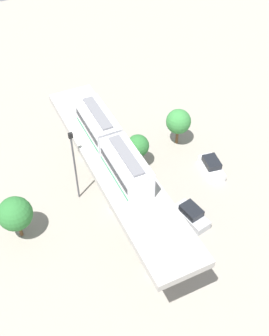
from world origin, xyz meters
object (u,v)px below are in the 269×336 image
tree_far_corner (178,122)px  parked_car_white (211,167)px  tree_near_viaduct (15,214)px  train (112,145)px  tree_mid_lot (138,146)px  parked_car_silver (191,215)px  signal_post (75,164)px

tree_far_corner → parked_car_white: bearing=-79.4°
tree_near_viaduct → train: bearing=0.8°
tree_near_viaduct → tree_mid_lot: 16.01m
parked_car_silver → tree_mid_lot: bearing=88.3°
parked_car_white → tree_mid_lot: (-7.53, 4.69, 2.44)m
tree_far_corner → parked_car_silver: bearing=-112.7°
train → tree_mid_lot: 8.09m
parked_car_white → tree_mid_lot: bearing=157.0°
parked_car_silver → tree_near_viaduct: tree_near_viaduct is taller
tree_mid_lot → signal_post: (-8.22, -1.70, 2.04)m
tree_near_viaduct → signal_post: 7.83m
train → tree_near_viaduct: 11.71m
parked_car_white → tree_near_viaduct: (-23.00, 0.59, 2.73)m
train → parked_car_silver: size_ratio=3.04×
train → tree_mid_lot: train is taller
tree_near_viaduct → tree_mid_lot: size_ratio=1.15×
parked_car_silver → parked_car_white: (6.00, 5.30, 0.00)m
parked_car_silver → parked_car_white: 8.01m
tree_far_corner → signal_post: size_ratio=0.54×
parked_car_white → tree_far_corner: (-1.17, 6.28, 2.74)m
parked_car_silver → tree_near_viaduct: size_ratio=0.85×
tree_near_viaduct → tree_far_corner: (21.83, 5.69, 0.01)m
parked_car_white → train: bearing=-174.5°
tree_far_corner → signal_post: 15.05m
tree_mid_lot → parked_car_silver: bearing=-81.3°
parked_car_white → tree_near_viaduct: bearing=-172.6°
parked_car_silver → signal_post: signal_post is taller
parked_car_silver → parked_car_white: size_ratio=1.01×
train → tree_mid_lot: (4.82, 3.95, -5.16)m
parked_car_silver → tree_mid_lot: 10.39m
train → signal_post: bearing=146.6°
parked_car_white → tree_mid_lot: tree_mid_lot is taller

